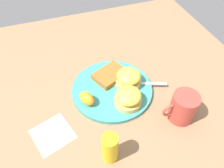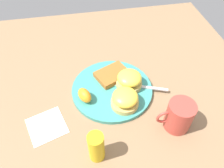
# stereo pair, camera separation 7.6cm
# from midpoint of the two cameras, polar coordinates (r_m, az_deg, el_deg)

# --- Properties ---
(ground_plane) EXTENTS (1.10, 1.10, 0.00)m
(ground_plane) POSITION_cam_midpoint_polar(r_m,az_deg,el_deg) (0.78, 2.77, -1.82)
(ground_plane) COLOR #846647
(plate) EXTENTS (0.28, 0.28, 0.01)m
(plate) POSITION_cam_midpoint_polar(r_m,az_deg,el_deg) (0.78, 2.78, -1.49)
(plate) COLOR teal
(plate) RESTS_ON ground_plane
(sandwich_benedict_left) EXTENTS (0.09, 0.09, 0.06)m
(sandwich_benedict_left) POSITION_cam_midpoint_polar(r_m,az_deg,el_deg) (0.71, 6.49, -4.14)
(sandwich_benedict_left) COLOR tan
(sandwich_benedict_left) RESTS_ON plate
(sandwich_benedict_right) EXTENTS (0.09, 0.09, 0.06)m
(sandwich_benedict_right) POSITION_cam_midpoint_polar(r_m,az_deg,el_deg) (0.76, 7.35, 0.96)
(sandwich_benedict_right) COLOR tan
(sandwich_benedict_right) RESTS_ON plate
(hashbrown_patty) EXTENTS (0.14, 0.12, 0.02)m
(hashbrown_patty) POSITION_cam_midpoint_polar(r_m,az_deg,el_deg) (0.80, 2.79, 2.32)
(hashbrown_patty) COLOR #A25924
(hashbrown_patty) RESTS_ON plate
(orange_wedge) EXTENTS (0.06, 0.07, 0.04)m
(orange_wedge) POSITION_cam_midpoint_polar(r_m,az_deg,el_deg) (0.72, -4.21, -3.15)
(orange_wedge) COLOR orange
(orange_wedge) RESTS_ON plate
(fork) EXTENTS (0.22, 0.10, 0.00)m
(fork) POSITION_cam_midpoint_polar(r_m,az_deg,el_deg) (0.78, 7.66, -0.50)
(fork) COLOR silver
(fork) RESTS_ON plate
(cup) EXTENTS (0.11, 0.08, 0.10)m
(cup) POSITION_cam_midpoint_polar(r_m,az_deg,el_deg) (0.70, 20.08, -8.00)
(cup) COLOR #B23D33
(cup) RESTS_ON ground_plane
(napkin) EXTENTS (0.14, 0.14, 0.00)m
(napkin) POSITION_cam_midpoint_polar(r_m,az_deg,el_deg) (0.71, -13.78, -10.75)
(napkin) COLOR white
(napkin) RESTS_ON ground_plane
(condiment_bottle) EXTENTS (0.04, 0.04, 0.10)m
(condiment_bottle) POSITION_cam_midpoint_polar(r_m,az_deg,el_deg) (0.60, -0.41, -16.36)
(condiment_bottle) COLOR gold
(condiment_bottle) RESTS_ON ground_plane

